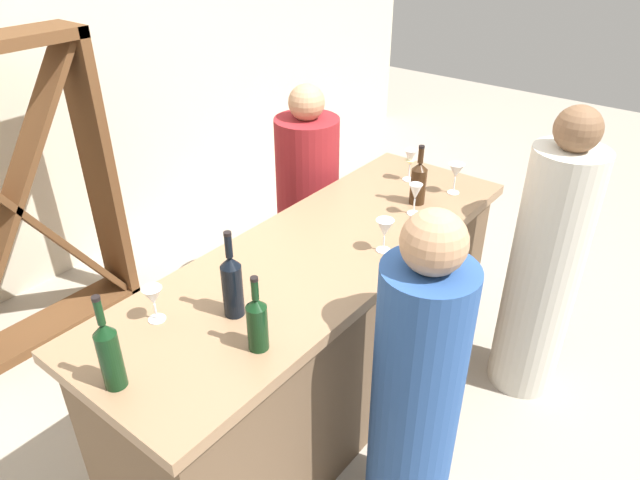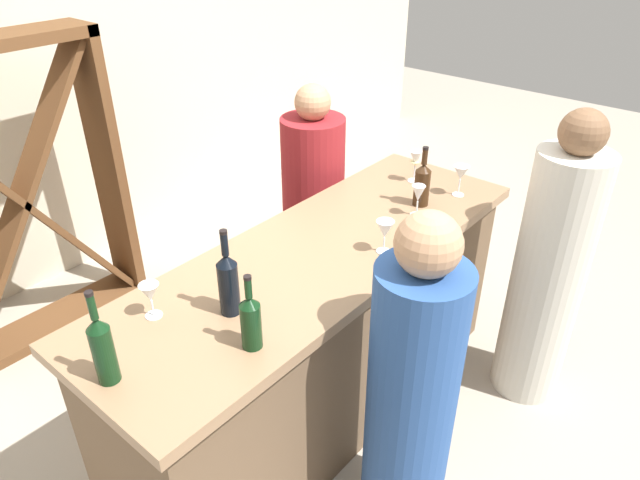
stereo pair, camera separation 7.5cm
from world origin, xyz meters
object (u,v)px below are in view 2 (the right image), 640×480
object	(u,v)px
wine_bottle_second_right_amber_brown	(422,183)
wine_glass_near_right	(418,195)
wine_bottle_second_left_dark_green	(251,320)
wine_bottle_center_near_black	(228,282)
wine_glass_far_center	(150,294)
person_center_guest	(548,275)
wine_rack	(20,201)
person_right_guest	(313,212)
wine_glass_near_left	(385,230)
wine_glass_near_center	(461,174)
person_left_guest	(411,395)
wine_glass_far_left	(415,161)
wine_bottle_leftmost_dark_green	(103,348)

from	to	relation	value
wine_bottle_second_right_amber_brown	wine_glass_near_right	xyz separation A→B (m)	(-0.11, -0.05, -0.00)
wine_bottle_second_left_dark_green	wine_glass_near_right	xyz separation A→B (m)	(1.14, 0.07, 0.00)
wine_bottle_center_near_black	wine_bottle_second_right_amber_brown	xyz separation A→B (m)	(1.17, -0.08, -0.02)
wine_glass_far_center	wine_bottle_second_left_dark_green	bearing A→B (deg)	-73.03
wine_glass_far_center	person_center_guest	size ratio (longest dim) A/B	0.09
wine_rack	wine_bottle_center_near_black	bearing A→B (deg)	-89.88
wine_bottle_center_near_black	person_right_guest	size ratio (longest dim) A/B	0.24
wine_bottle_center_near_black	wine_bottle_second_left_dark_green	bearing A→B (deg)	-112.10
wine_bottle_second_right_amber_brown	wine_glass_near_left	bearing A→B (deg)	-166.61
wine_rack	person_center_guest	world-z (taller)	wine_rack
wine_bottle_center_near_black	wine_glass_near_center	xyz separation A→B (m)	(1.39, -0.17, -0.01)
person_center_guest	wine_bottle_second_left_dark_green	bearing A→B (deg)	85.58
wine_bottle_center_near_black	wine_glass_near_left	bearing A→B (deg)	-15.19
wine_bottle_second_right_amber_brown	person_left_guest	distance (m)	1.07
wine_bottle_second_left_dark_green	wine_glass_near_left	size ratio (longest dim) A/B	1.91
wine_glass_near_left	wine_glass_far_left	world-z (taller)	wine_glass_far_left
wine_bottle_second_left_dark_green	wine_bottle_leftmost_dark_green	bearing A→B (deg)	150.32
wine_glass_far_center	person_left_guest	bearing A→B (deg)	-56.42
wine_bottle_center_near_black	wine_glass_near_center	world-z (taller)	wine_bottle_center_near_black
wine_rack	wine_glass_far_center	world-z (taller)	wine_rack
wine_bottle_center_near_black	wine_glass_near_left	world-z (taller)	wine_bottle_center_near_black
wine_bottle_center_near_black	wine_glass_far_center	bearing A→B (deg)	135.48
wine_glass_near_left	person_center_guest	world-z (taller)	person_center_guest
wine_bottle_second_right_amber_brown	person_center_guest	xyz separation A→B (m)	(0.19, -0.62, -0.36)
wine_glass_far_center	wine_glass_near_right	bearing A→B (deg)	-14.04
wine_glass_near_center	person_right_guest	distance (m)	0.94
wine_bottle_leftmost_dark_green	wine_glass_near_center	size ratio (longest dim) A/B	2.14
wine_bottle_center_near_black	wine_glass_near_center	bearing A→B (deg)	-6.88
wine_bottle_second_right_amber_brown	wine_bottle_leftmost_dark_green	bearing A→B (deg)	176.23
wine_bottle_second_left_dark_green	wine_glass_near_center	xyz separation A→B (m)	(1.46, 0.03, 0.01)
wine_bottle_second_right_amber_brown	wine_glass_far_center	xyz separation A→B (m)	(-1.37, 0.27, -0.02)
wine_bottle_second_right_amber_brown	person_center_guest	size ratio (longest dim) A/B	0.20
person_center_guest	wine_bottle_center_near_black	bearing A→B (deg)	77.73
wine_rack	person_center_guest	bearing A→B (deg)	-59.94
wine_bottle_second_left_dark_green	wine_glass_far_left	xyz separation A→B (m)	(1.46, 0.29, 0.01)
wine_rack	wine_glass_far_left	world-z (taller)	wine_rack
person_center_guest	person_right_guest	world-z (taller)	person_center_guest
wine_glass_far_left	wine_glass_far_center	xyz separation A→B (m)	(-1.58, 0.10, -0.02)
wine_rack	person_right_guest	xyz separation A→B (m)	(1.21, -1.03, -0.20)
wine_rack	wine_bottle_second_left_dark_green	size ratio (longest dim) A/B	5.92
wine_glass_near_right	wine_glass_far_left	size ratio (longest dim) A/B	0.92
wine_bottle_leftmost_dark_green	wine_bottle_center_near_black	world-z (taller)	wine_bottle_center_near_black
wine_bottle_center_near_black	person_center_guest	size ratio (longest dim) A/B	0.23
wine_glass_near_center	wine_glass_near_right	world-z (taller)	wine_glass_near_center
wine_rack	person_left_guest	distance (m)	2.30
wine_bottle_second_right_amber_brown	person_center_guest	world-z (taller)	person_center_guest
wine_bottle_second_right_amber_brown	person_left_guest	xyz separation A→B (m)	(-0.85, -0.52, -0.40)
wine_glass_near_left	wine_glass_far_center	size ratio (longest dim) A/B	1.08
wine_glass_near_right	person_left_guest	bearing A→B (deg)	-147.49
person_left_guest	person_right_guest	bearing A→B (deg)	-19.11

